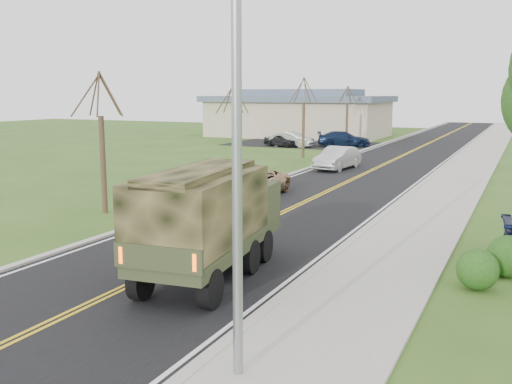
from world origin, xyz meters
The scene contains 17 objects.
ground centered at (0.00, 0.00, 0.00)m, with size 160.00×160.00×0.00m, color #314E1A.
road centered at (0.00, 40.00, 0.01)m, with size 8.00×120.00×0.01m, color black.
curb_right centered at (4.15, 40.00, 0.06)m, with size 0.30×120.00×0.12m, color #9E998E.
sidewalk_right centered at (5.90, 40.00, 0.05)m, with size 3.20×120.00×0.10m, color #9E998E.
curb_left centered at (-4.15, 40.00, 0.05)m, with size 0.30×120.00×0.10m, color #9E998E.
street_light centered at (4.90, -0.50, 4.43)m, with size 1.65×0.22×8.00m.
bare_tree_a centered at (-7.00, 10.00, 2.63)m, with size 1.93×2.26×6.08m.
bare_tree_b centered at (-7.00, 22.00, 2.48)m, with size 1.83×2.14×5.73m.
bare_tree_c centered at (-7.00, 34.00, 2.78)m, with size 2.04×2.39×6.42m.
bare_tree_d centered at (-7.00, 46.00, 2.55)m, with size 1.88×2.20×5.91m.
commercial_building centered at (-15.98, 55.97, 2.69)m, with size 25.50×21.50×5.65m.
military_truck centered at (1.62, 4.26, 1.82)m, with size 2.97×6.60×3.18m.
suv_champagne centered at (-3.00, 16.52, 0.68)m, with size 2.24×4.86×1.35m, color tan.
sedan_silver centered at (-2.30, 28.33, 0.77)m, with size 1.64×4.69×1.55m, color silver.
lot_car_dark centered at (-12.46, 42.31, 0.63)m, with size 1.49×3.70×1.26m, color black.
lot_car_silver centered at (-11.47, 42.56, 0.73)m, with size 1.54×4.41×1.45m, color #A6A6AA.
lot_car_navy centered at (-6.96, 44.99, 0.75)m, with size 2.09×5.15×1.49m, color #0E1B36.
Camera 1 is at (9.50, -9.10, 5.14)m, focal length 40.00 mm.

